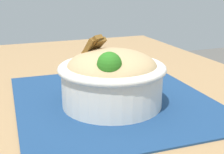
{
  "coord_description": "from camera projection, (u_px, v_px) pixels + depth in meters",
  "views": [
    {
      "loc": [
        -0.47,
        0.17,
        0.92
      ],
      "look_at": [
        0.01,
        -0.01,
        0.76
      ],
      "focal_mm": 49.98,
      "sensor_mm": 36.0,
      "label": 1
    }
  ],
  "objects": [
    {
      "name": "table",
      "position": [
        109.0,
        145.0,
        0.56
      ],
      "size": [
        1.28,
        0.77,
        0.7
      ],
      "color": "#99754C",
      "rests_on": "ground_plane"
    },
    {
      "name": "bowl",
      "position": [
        112.0,
        76.0,
        0.53
      ],
      "size": [
        0.2,
        0.2,
        0.12
      ],
      "color": "silver",
      "rests_on": "placemat"
    },
    {
      "name": "placemat",
      "position": [
        113.0,
        99.0,
        0.57
      ],
      "size": [
        0.39,
        0.36,
        0.0
      ],
      "primitive_type": "cube",
      "rotation": [
        0.0,
        0.0,
        -0.03
      ],
      "color": "navy",
      "rests_on": "table"
    },
    {
      "name": "fork",
      "position": [
        104.0,
        87.0,
        0.63
      ],
      "size": [
        0.03,
        0.13,
        0.0
      ],
      "color": "silver",
      "rests_on": "placemat"
    }
  ]
}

